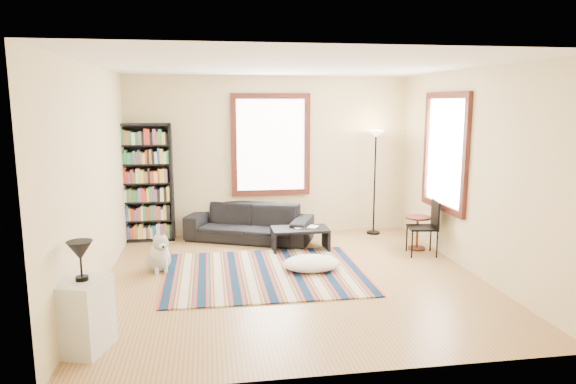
{
  "coord_description": "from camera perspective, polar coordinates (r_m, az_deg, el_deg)",
  "views": [
    {
      "loc": [
        -1.1,
        -6.52,
        2.35
      ],
      "look_at": [
        0.0,
        0.5,
        1.1
      ],
      "focal_mm": 32.0,
      "sensor_mm": 36.0,
      "label": 1
    }
  ],
  "objects": [
    {
      "name": "book_b",
      "position": [
        8.3,
        2.3,
        -3.85
      ],
      "size": [
        0.23,
        0.25,
        0.02
      ],
      "primitive_type": "imported",
      "rotation": [
        0.0,
        0.0,
        -0.56
      ],
      "color": "beige",
      "rests_on": "coffee_table"
    },
    {
      "name": "dog",
      "position": [
        7.48,
        -14.23,
        -6.45
      ],
      "size": [
        0.54,
        0.64,
        0.55
      ],
      "primitive_type": null,
      "rotation": [
        0.0,
        0.0,
        0.31
      ],
      "color": "#B9B9B9",
      "rests_on": "floor"
    },
    {
      "name": "wall_front",
      "position": [
        4.23,
        6.41,
        -3.09
      ],
      "size": [
        5.0,
        0.1,
        2.8
      ],
      "primitive_type": "cube",
      "color": "#CFC38C",
      "rests_on": "floor"
    },
    {
      "name": "wall_back",
      "position": [
        9.19,
        -1.98,
        4.04
      ],
      "size": [
        5.0,
        0.1,
        2.8
      ],
      "primitive_type": "cube",
      "color": "#CFC38C",
      "rests_on": "floor"
    },
    {
      "name": "rug",
      "position": [
        7.2,
        -2.61,
        -9.01
      ],
      "size": [
        2.73,
        2.18,
        0.02
      ],
      "primitive_type": "cube",
      "color": "#0C213D",
      "rests_on": "floor"
    },
    {
      "name": "floor",
      "position": [
        7.04,
        0.64,
        -9.97
      ],
      "size": [
        5.0,
        5.0,
        0.1
      ],
      "primitive_type": "cube",
      "color": "#AD854F",
      "rests_on": "ground"
    },
    {
      "name": "coffee_table",
      "position": [
        8.27,
        1.34,
        -5.23
      ],
      "size": [
        1.02,
        0.77,
        0.36
      ],
      "primitive_type": "cube",
      "rotation": [
        0.0,
        0.0,
        0.34
      ],
      "color": "black",
      "rests_on": "floor"
    },
    {
      "name": "sofa",
      "position": [
        8.84,
        -4.31,
        -3.41
      ],
      "size": [
        2.26,
        1.59,
        0.62
      ],
      "primitive_type": "imported",
      "rotation": [
        0.0,
        0.0,
        -0.41
      ],
      "color": "black",
      "rests_on": "floor"
    },
    {
      "name": "wall_left",
      "position": [
        6.75,
        -21.22,
        1.2
      ],
      "size": [
        0.1,
        5.0,
        2.8
      ],
      "primitive_type": "cube",
      "color": "#CFC38C",
      "rests_on": "floor"
    },
    {
      "name": "ceiling",
      "position": [
        6.63,
        0.69,
        14.3
      ],
      "size": [
        5.0,
        5.0,
        0.1
      ],
      "primitive_type": "cube",
      "color": "white",
      "rests_on": "floor"
    },
    {
      "name": "window_right",
      "position": [
        8.18,
        17.07,
        4.28
      ],
      "size": [
        0.06,
        1.2,
        1.6
      ],
      "primitive_type": "cube",
      "color": "white",
      "rests_on": "wall_right"
    },
    {
      "name": "bookshelf",
      "position": [
        9.01,
        -15.51,
        0.99
      ],
      "size": [
        0.9,
        0.3,
        2.0
      ],
      "primitive_type": "cube",
      "color": "black",
      "rests_on": "floor"
    },
    {
      "name": "side_table",
      "position": [
        8.54,
        14.17,
        -4.43
      ],
      "size": [
        0.52,
        0.52,
        0.54
      ],
      "primitive_type": "cylinder",
      "rotation": [
        0.0,
        0.0,
        0.4
      ],
      "color": "#461811",
      "rests_on": "floor"
    },
    {
      "name": "floor_lamp",
      "position": [
        9.26,
        9.6,
        1.02
      ],
      "size": [
        0.38,
        0.38,
        1.86
      ],
      "primitive_type": null,
      "rotation": [
        0.0,
        0.0,
        0.3
      ],
      "color": "black",
      "rests_on": "floor"
    },
    {
      "name": "floor_cushion",
      "position": [
        7.32,
        2.62,
        -7.92
      ],
      "size": [
        0.87,
        0.69,
        0.2
      ],
      "primitive_type": "ellipsoid",
      "rotation": [
        0.0,
        0.0,
        0.1
      ],
      "color": "silver",
      "rests_on": "floor"
    },
    {
      "name": "folding_chair",
      "position": [
        8.22,
        14.69,
        -3.86
      ],
      "size": [
        0.48,
        0.46,
        0.86
      ],
      "primitive_type": "cube",
      "rotation": [
        0.0,
        0.0,
        -0.16
      ],
      "color": "black",
      "rests_on": "floor"
    },
    {
      "name": "white_cabinet",
      "position": [
        5.37,
        -21.66,
        -12.64
      ],
      "size": [
        0.52,
        0.59,
        0.7
      ],
      "primitive_type": "cube",
      "rotation": [
        0.0,
        0.0,
        -0.31
      ],
      "color": "silver",
      "rests_on": "floor"
    },
    {
      "name": "book_a",
      "position": [
        8.21,
        0.65,
        -3.99
      ],
      "size": [
        0.22,
        0.18,
        0.02
      ],
      "primitive_type": "imported",
      "rotation": [
        0.0,
        0.0,
        0.19
      ],
      "color": "beige",
      "rests_on": "coffee_table"
    },
    {
      "name": "table_lamp",
      "position": [
        5.19,
        -22.04,
        -7.11
      ],
      "size": [
        0.26,
        0.26,
        0.38
      ],
      "primitive_type": null,
      "rotation": [
        0.0,
        0.0,
        -0.07
      ],
      "color": "black",
      "rests_on": "white_cabinet"
    },
    {
      "name": "wall_right",
      "position": [
        7.53,
        20.18,
        2.12
      ],
      "size": [
        0.1,
        5.0,
        2.8
      ],
      "primitive_type": "cube",
      "color": "#CFC38C",
      "rests_on": "floor"
    },
    {
      "name": "window_back",
      "position": [
        9.09,
        -1.93,
        5.24
      ],
      "size": [
        1.2,
        0.06,
        1.6
      ],
      "primitive_type": "cube",
      "color": "white",
      "rests_on": "wall_back"
    }
  ]
}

